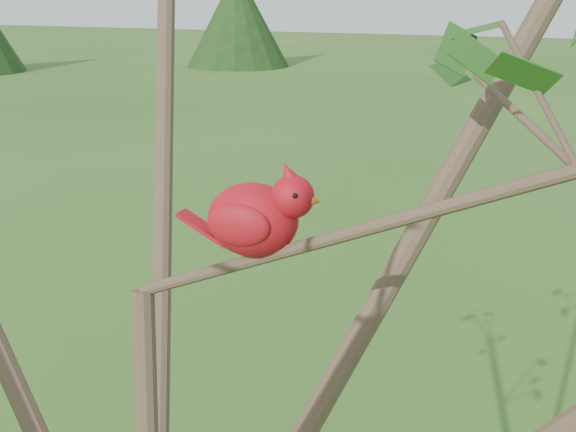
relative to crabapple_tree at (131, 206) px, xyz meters
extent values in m
ellipsoid|color=#B00F1A|center=(0.12, 0.11, -0.03)|extent=(0.13, 0.10, 0.10)
sphere|color=#B00F1A|center=(0.17, 0.11, 0.00)|extent=(0.06, 0.06, 0.06)
cone|color=#B00F1A|center=(0.17, 0.11, 0.03)|extent=(0.04, 0.03, 0.04)
cone|color=#D85914|center=(0.20, 0.11, 0.00)|extent=(0.03, 0.02, 0.02)
ellipsoid|color=black|center=(0.19, 0.11, 0.00)|extent=(0.02, 0.03, 0.03)
cube|color=#B00F1A|center=(0.05, 0.10, -0.05)|extent=(0.08, 0.03, 0.04)
ellipsoid|color=#B00F1A|center=(0.11, 0.15, -0.03)|extent=(0.09, 0.03, 0.06)
ellipsoid|color=#B00F1A|center=(0.12, 0.07, -0.03)|extent=(0.09, 0.03, 0.06)
cylinder|color=#3E2E21|center=(-10.88, 21.50, -0.77)|extent=(0.40, 0.40, 2.70)
cone|color=black|center=(-10.88, 21.50, -0.66)|extent=(3.14, 3.14, 2.92)
camera|label=1|loc=(0.58, -0.82, 0.27)|focal=50.00mm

